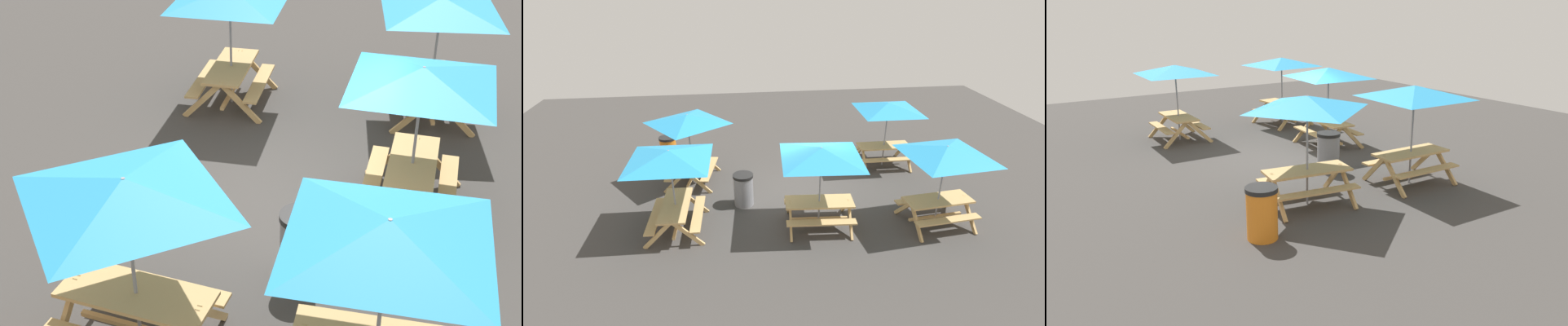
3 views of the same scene
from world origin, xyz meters
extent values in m
plane|color=#3D3A38|center=(0.00, 0.00, 0.00)|extent=(24.00, 24.00, 0.00)
cube|color=tan|center=(2.89, 1.32, 0.45)|extent=(0.30, 1.81, 0.04)
cylinder|color=gray|center=(3.44, 1.30, 1.15)|extent=(0.04, 0.04, 2.30)
pyramid|color=#268CC6|center=(3.44, 1.30, 2.16)|extent=(2.83, 2.83, 0.28)
cube|color=tan|center=(-3.32, -1.88, 0.74)|extent=(1.81, 0.72, 0.05)
cube|color=tan|center=(-3.33, -2.43, 0.45)|extent=(1.80, 0.28, 0.04)
cube|color=tan|center=(-3.32, -1.33, 0.45)|extent=(1.80, 0.28, 0.04)
cube|color=tan|center=(-4.11, -2.24, 0.37)|extent=(0.07, 0.80, 0.81)
cube|color=tan|center=(-4.10, -1.51, 0.37)|extent=(0.07, 0.80, 0.81)
cube|color=tan|center=(-2.55, -2.25, 0.37)|extent=(0.07, 0.80, 0.81)
cube|color=tan|center=(-2.54, -1.52, 0.37)|extent=(0.07, 0.80, 0.81)
cube|color=tan|center=(-3.32, -1.88, 0.22)|extent=(1.56, 0.08, 0.06)
cylinder|color=gray|center=(-3.32, -1.88, 1.15)|extent=(0.04, 0.04, 2.30)
cube|color=tan|center=(3.24, -1.44, 0.74)|extent=(0.96, 1.88, 0.05)
cube|color=tan|center=(2.70, -1.36, 0.45)|extent=(0.52, 1.82, 0.04)
cube|color=tan|center=(3.49, -2.26, 0.37)|extent=(0.80, 0.18, 0.81)
cube|color=tan|center=(2.77, -2.15, 0.37)|extent=(0.80, 0.18, 0.81)
cube|color=tan|center=(3.00, -0.61, 0.37)|extent=(0.80, 0.18, 0.81)
cylinder|color=gray|center=(3.24, -1.44, 1.15)|extent=(0.04, 0.04, 2.30)
pyramid|color=#268CC6|center=(3.24, -1.44, 2.16)|extent=(2.27, 2.27, 0.28)
cube|color=tan|center=(-3.48, 1.89, 0.74)|extent=(1.86, 0.89, 0.05)
cube|color=tan|center=(-3.42, 1.34, 0.45)|extent=(1.82, 0.45, 0.04)
cube|color=tan|center=(-3.54, 2.43, 0.45)|extent=(1.82, 0.45, 0.04)
cube|color=tan|center=(-4.22, 1.44, 0.37)|extent=(0.14, 0.80, 0.81)
cube|color=tan|center=(-4.30, 2.17, 0.37)|extent=(0.14, 0.80, 0.81)
cube|color=tan|center=(-2.67, 1.60, 0.37)|extent=(0.14, 0.80, 0.81)
cube|color=tan|center=(-2.74, 2.33, 0.37)|extent=(0.14, 0.80, 0.81)
cube|color=tan|center=(-3.48, 1.89, 0.22)|extent=(1.56, 0.23, 0.06)
cylinder|color=gray|center=(-3.48, 1.89, 1.15)|extent=(0.04, 0.04, 2.30)
pyramid|color=#268CC6|center=(-3.48, 1.89, 2.16)|extent=(2.81, 2.81, 0.28)
cube|color=tan|center=(-0.31, 1.60, 0.74)|extent=(1.85, 0.83, 0.05)
cube|color=tan|center=(-0.35, 1.05, 0.45)|extent=(1.81, 0.39, 0.04)
cube|color=tan|center=(-0.27, 2.15, 0.45)|extent=(1.81, 0.39, 0.04)
cube|color=tan|center=(-1.12, 1.29, 0.37)|extent=(0.12, 0.80, 0.81)
cube|color=tan|center=(-1.07, 2.02, 0.37)|extent=(0.12, 0.80, 0.81)
cube|color=tan|center=(0.44, 1.18, 0.37)|extent=(0.12, 0.80, 0.81)
cube|color=tan|center=(0.49, 1.90, 0.37)|extent=(0.12, 0.80, 0.81)
cube|color=tan|center=(-0.31, 1.60, 0.22)|extent=(1.56, 0.18, 0.06)
cylinder|color=gray|center=(-0.31, 1.60, 1.15)|extent=(0.04, 0.04, 2.30)
pyramid|color=#268CC6|center=(-0.31, 1.60, 2.16)|extent=(2.82, 2.82, 0.28)
cylinder|color=gray|center=(1.65, 0.23, 0.45)|extent=(0.56, 0.56, 0.90)
cylinder|color=black|center=(1.65, 0.23, 0.94)|extent=(0.59, 0.59, 0.08)
camera|label=1|loc=(9.18, 1.21, 6.25)|focal=50.00mm
camera|label=2|loc=(1.75, 10.68, 6.26)|focal=28.00mm
camera|label=3|loc=(11.62, -6.87, 4.04)|focal=35.00mm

